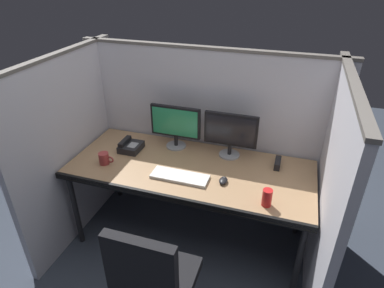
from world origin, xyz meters
TOP-DOWN VIEW (x-y plane):
  - ground_plane at (0.00, 0.00)m, footprint 8.00×8.00m
  - cubicle_partition_rear at (0.00, 0.74)m, footprint 2.21×0.06m
  - cubicle_partition_left at (-0.99, 0.20)m, footprint 0.06×1.41m
  - cubicle_partition_right at (0.99, 0.20)m, footprint 0.06×1.41m
  - desk at (0.00, 0.29)m, footprint 1.90×0.80m
  - monitor_left at (-0.22, 0.57)m, footprint 0.43×0.17m
  - monitor_right at (0.25, 0.57)m, footprint 0.43×0.17m
  - keyboard_main at (-0.03, 0.14)m, footprint 0.43×0.15m
  - computer_mouse at (0.29, 0.18)m, footprint 0.06×0.10m
  - desk_phone at (-0.57, 0.40)m, footprint 0.17×0.19m
  - soda_can at (0.62, 0.02)m, footprint 0.07×0.07m
  - coffee_mug at (-0.66, 0.14)m, footprint 0.13×0.08m
  - red_stapler at (0.65, 0.52)m, footprint 0.04×0.15m

SIDE VIEW (x-z plane):
  - ground_plane at x=0.00m, z-range 0.00..0.00m
  - desk at x=0.00m, z-range 0.32..1.06m
  - keyboard_main at x=-0.03m, z-range 0.74..0.76m
  - computer_mouse at x=0.29m, z-range 0.74..0.77m
  - red_stapler at x=0.65m, z-range 0.74..0.80m
  - desk_phone at x=-0.57m, z-range 0.73..0.82m
  - coffee_mug at x=-0.66m, z-range 0.74..0.84m
  - cubicle_partition_rear at x=0.00m, z-range 0.00..1.58m
  - cubicle_partition_left at x=-0.99m, z-range 0.00..1.58m
  - cubicle_partition_right at x=0.99m, z-range 0.00..1.58m
  - soda_can at x=0.62m, z-range 0.74..0.86m
  - monitor_left at x=-0.22m, z-range 0.77..1.14m
  - monitor_right at x=0.25m, z-range 0.77..1.14m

